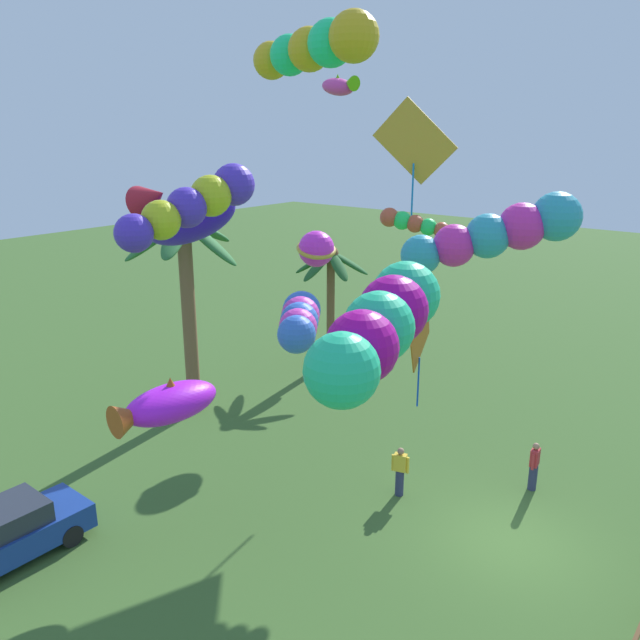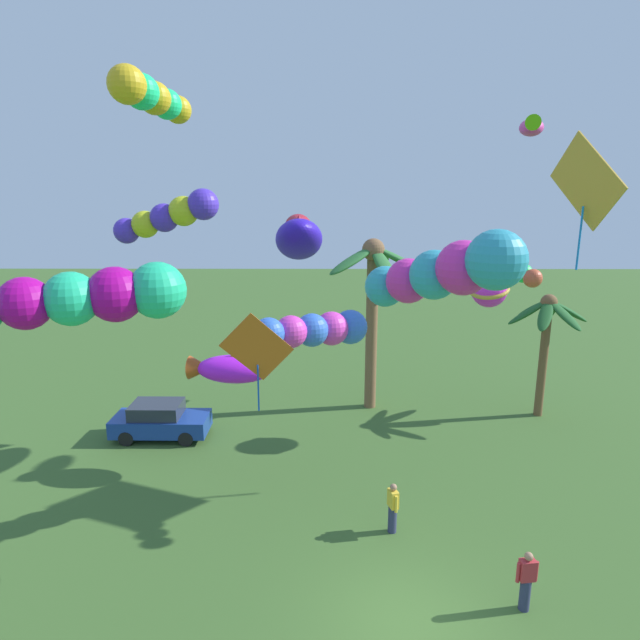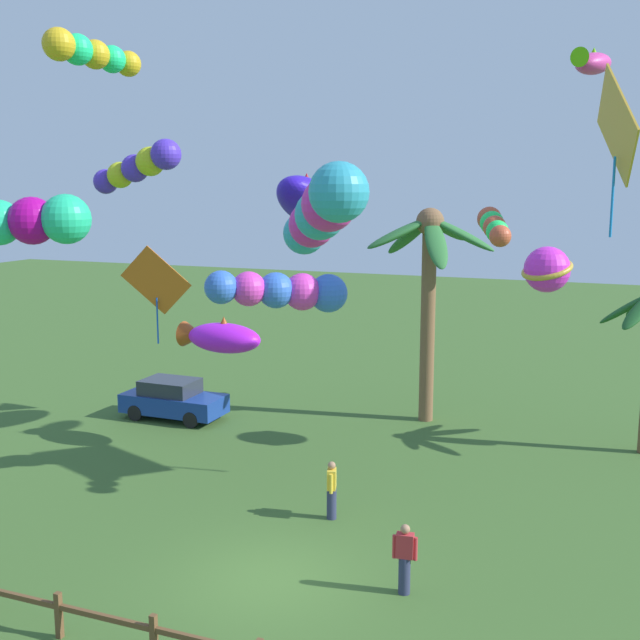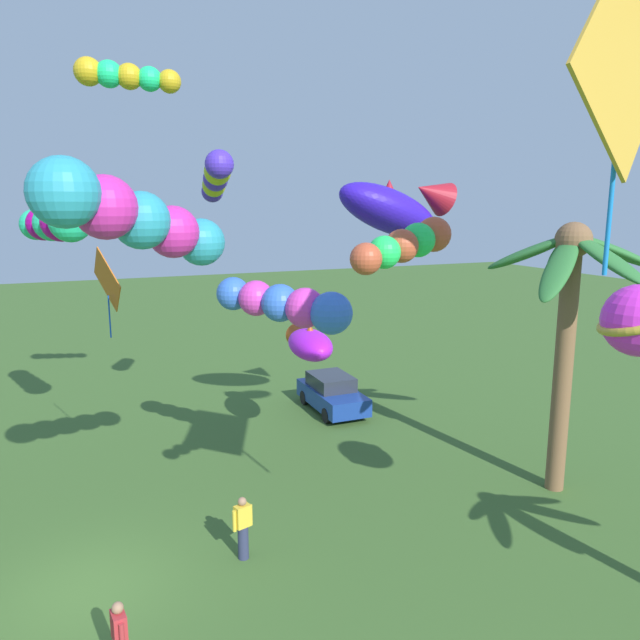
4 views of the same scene
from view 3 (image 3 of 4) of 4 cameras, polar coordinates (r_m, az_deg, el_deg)
name	(u,v)px [view 3 (image 3 of 4)]	position (r m, az deg, el deg)	size (l,w,h in m)	color
ground_plane	(271,579)	(18.75, -3.56, -18.22)	(120.00, 120.00, 0.00)	#3D6028
palm_tree_0	(430,264)	(29.19, 7.94, 4.04)	(4.63, 4.50, 7.98)	brown
rail_fence	(154,633)	(16.01, -11.95, -21.30)	(13.22, 0.12, 0.95)	brown
parked_car_0	(173,399)	(30.57, -10.60, -5.66)	(3.91, 1.77, 1.51)	navy
spectator_0	(405,558)	(17.89, 6.15, -16.79)	(0.55, 0.27, 1.59)	#2D3351
spectator_1	(332,490)	(21.35, 0.85, -12.18)	(0.33, 0.53, 1.59)	#2D3351
kite_tube_0	(283,291)	(22.73, -2.71, 2.13)	(3.54, 3.00, 1.34)	blue
kite_ball_1	(547,269)	(25.77, 16.12, 3.54)	(2.21, 2.20, 1.45)	#E52CD5
kite_fish_2	(220,337)	(26.14, -7.28, -1.23)	(3.09, 1.62, 1.21)	#BC1CF2
kite_tube_3	(322,212)	(17.56, 0.16, 7.83)	(3.06, 3.90, 2.18)	teal
kite_tube_4	(139,167)	(23.86, -12.99, 10.78)	(3.13, 1.11, 1.56)	#482BC6
kite_diamond_5	(617,128)	(22.37, 20.70, 12.89)	(1.13, 3.07, 4.49)	gold
kite_tube_6	(91,53)	(21.60, -16.27, 18.06)	(1.19, 2.90, 0.91)	gold
kite_tube_7	(494,226)	(20.93, 12.48, 6.67)	(1.16, 2.29, 0.95)	#C44E2F
kite_tube_8	(7,222)	(20.37, -21.72, 6.61)	(4.28, 2.09, 1.27)	#20CC89
kite_fish_9	(592,62)	(25.48, 19.09, 17.22)	(1.38, 2.12, 0.89)	#DA3994
kite_fish_10	(309,198)	(26.26, -0.80, 8.82)	(1.93, 4.15, 2.39)	#2D15BB
kite_diamond_11	(156,282)	(19.36, -11.79, 2.73)	(1.67, 0.54, 2.41)	#CB6019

